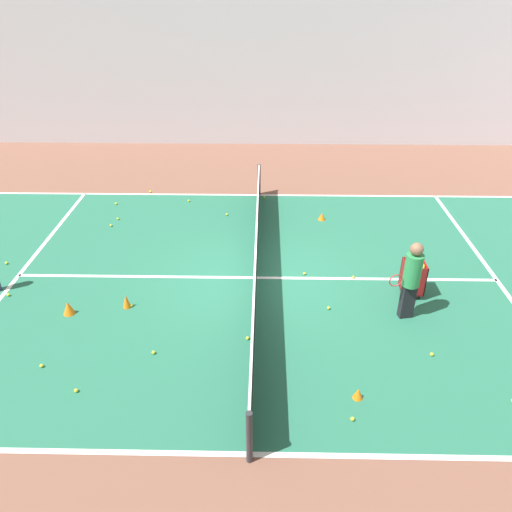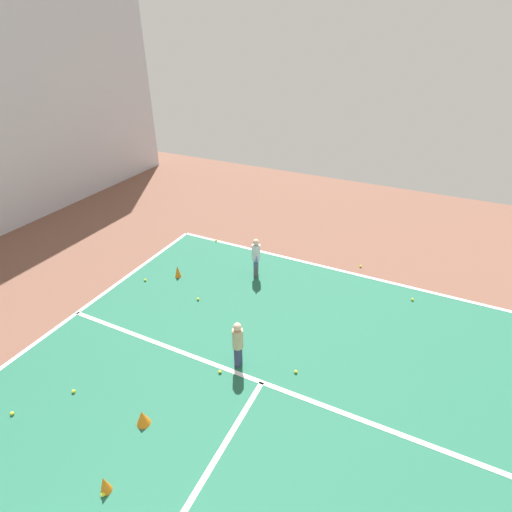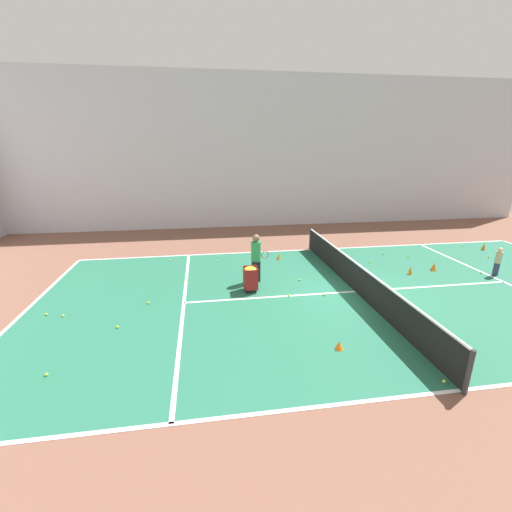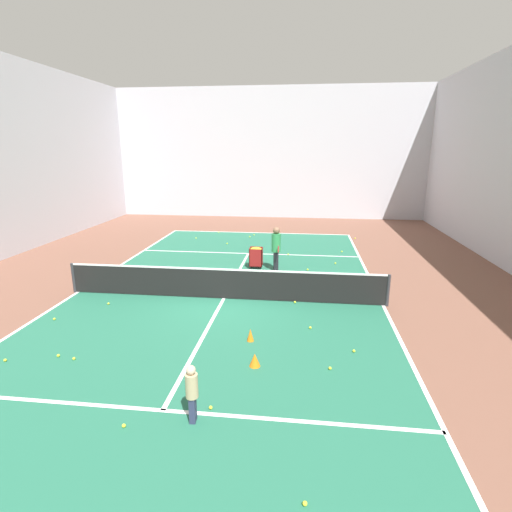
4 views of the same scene
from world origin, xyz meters
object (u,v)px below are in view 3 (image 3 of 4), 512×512
Objects in this scene: ball_cart at (250,275)px; training_cone_0 at (484,246)px; tennis_net at (357,277)px; training_cone_1 at (339,345)px; child_midcourt at (498,260)px; coach_at_net at (256,255)px.

ball_cart is 2.47× the size of training_cone_0.
tennis_net is 48.35× the size of training_cone_1.
ball_cart is at bearing 104.85° from training_cone_0.
child_midcourt is 5.19× the size of training_cone_1.
training_cone_0 is at bearing -129.01° from child_midcourt.
tennis_net is 5.83× the size of coach_at_net.
child_midcourt reaches higher than training_cone_1.
training_cone_1 is at bearing 124.67° from training_cone_0.
coach_at_net is 4.88m from training_cone_1.
ball_cart reaches higher than training_cone_1.
coach_at_net is at bearing -21.24° from ball_cart.
coach_at_net reaches higher than tennis_net.
tennis_net is 3.70m from training_cone_1.
coach_at_net is at bearing 65.57° from tennis_net.
training_cone_0 is (3.04, -2.17, -0.45)m from child_midcourt.
training_cone_1 is (-3.18, 1.85, -0.41)m from tennis_net.
ball_cart is at bearing -3.40° from child_midcourt.
training_cone_1 is (-3.80, -1.63, -0.48)m from ball_cart.
tennis_net is at bearing -34.76° from coach_at_net.
tennis_net is at bearing -30.22° from training_cone_1.
child_midcourt is at bearing -63.78° from training_cone_1.
coach_at_net is at bearing 101.30° from training_cone_0.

